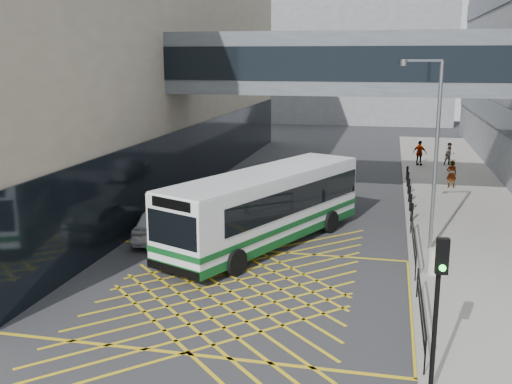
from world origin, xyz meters
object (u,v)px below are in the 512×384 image
Objects in this scene: pedestrian_b at (450,154)px; pedestrian_c at (420,153)px; car_white at (163,221)px; litter_bin at (435,262)px; bus at (268,206)px; car_silver at (303,174)px; traffic_light at (438,295)px; street_lamp at (433,144)px; car_dark at (289,202)px; pedestrian_a at (451,174)px.

pedestrian_b is 0.91× the size of pedestrian_c.
car_white is 5.37× the size of litter_bin.
bus reaches higher than car_silver.
car_white is at bearing -154.08° from bus.
car_silver is 10.94m from pedestrian_c.
street_lamp reaches higher than traffic_light.
pedestrian_a reaches higher than car_dark.
car_dark is 1.16× the size of traffic_light.
traffic_light is at bearing 115.05° from pedestrian_c.
car_dark is 11.71m from pedestrian_a.
pedestrian_b is at bearing -130.75° from car_silver.
traffic_light reaches higher than pedestrian_b.
litter_bin is (6.70, -2.61, -1.07)m from bus.
car_dark is 9.90m from litter_bin.
car_dark is 0.94× the size of car_silver.
street_lamp is at bearing 78.73° from pedestrian_a.
traffic_light reaches higher than bus.
litter_bin is at bearing 77.05° from traffic_light.
car_white is 11.63m from litter_bin.
car_white reaches higher than car_silver.
car_white reaches higher than litter_bin.
bus is at bearing 97.28° from car_silver.
pedestrian_b is (3.07, 31.73, -1.69)m from traffic_light.
car_dark is 16.94m from pedestrian_c.
traffic_light is at bearing -109.74° from street_lamp.
pedestrian_b is at bearing 90.28° from bus.
pedestrian_a is (2.06, 12.64, -3.49)m from street_lamp.
traffic_light is at bearing 128.24° from car_white.
car_dark is at bearing 41.56° from pedestrian_a.
street_lamp reaches higher than car_silver.
street_lamp reaches higher than pedestrian_c.
bus reaches higher than pedestrian_b.
car_silver is 1.23× the size of traffic_light.
pedestrian_c is at bearing 79.41° from traffic_light.
traffic_light reaches higher than car_white.
traffic_light is at bearing -119.90° from pedestrian_b.
car_silver is at bearing 3.11° from pedestrian_a.
pedestrian_c is at bearing 70.98° from street_lamp.
car_white is 25.10m from pedestrian_b.
pedestrian_a is at bearing 83.01° from litter_bin.
car_silver is at bearing 115.24° from litter_bin.
car_dark is 16.93m from traffic_light.
car_dark is at bearing 131.72° from litter_bin.
traffic_light is at bearing 82.02° from pedestrian_a.
traffic_light is 2.15× the size of pedestrian_c.
bus reaches higher than pedestrian_c.
car_dark reaches higher than litter_bin.
litter_bin is (6.59, -7.39, -0.08)m from car_dark.
street_lamp reaches higher than pedestrian_a.
pedestrian_a is (2.49, 23.78, -1.68)m from traffic_light.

